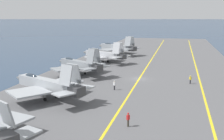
{
  "coord_description": "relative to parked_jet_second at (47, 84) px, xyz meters",
  "views": [
    {
      "loc": [
        -60.27,
        -8.1,
        14.24
      ],
      "look_at": [
        -4.02,
        5.25,
        2.9
      ],
      "focal_mm": 45.0,
      "sensor_mm": 36.0,
      "label": 1
    }
  ],
  "objects": [
    {
      "name": "deck_stripe_foul_line",
      "position": [
        18.54,
        -25.88,
        -2.49
      ],
      "size": [
        203.08,
        1.62,
        0.01
      ],
      "primitive_type": "cube",
      "rotation": [
        0.0,
        0.0,
        -0.01
      ],
      "color": "yellow",
      "rests_on": "carrier_deck"
    },
    {
      "name": "parked_jet_third",
      "position": [
        19.25,
        1.28,
        0.04
      ],
      "size": [
        13.78,
        14.8,
        6.69
      ],
      "color": "gray",
      "rests_on": "carrier_deck"
    },
    {
      "name": "crew_white_vest",
      "position": [
        8.1,
        -9.73,
        -1.52
      ],
      "size": [
        0.43,
        0.46,
        1.77
      ],
      "color": "#232328",
      "rests_on": "carrier_deck"
    },
    {
      "name": "crew_yellow_vest",
      "position": [
        16.33,
        -23.79,
        -1.54
      ],
      "size": [
        0.46,
        0.43,
        1.73
      ],
      "color": "#232328",
      "rests_on": "carrier_deck"
    },
    {
      "name": "deck_stripe_centerline",
      "position": [
        18.54,
        -12.99,
        -2.49
      ],
      "size": [
        203.08,
        0.36,
        0.01
      ],
      "primitive_type": "cube",
      "color": "yellow",
      "rests_on": "carrier_deck"
    },
    {
      "name": "carrier_deck",
      "position": [
        18.54,
        -12.99,
        -2.69
      ],
      "size": [
        225.65,
        46.87,
        0.4
      ],
      "primitive_type": "cube",
      "color": "#565659",
      "rests_on": "ground"
    },
    {
      "name": "parked_jet_fifth",
      "position": [
        55.46,
        0.25,
        0.14
      ],
      "size": [
        13.5,
        16.85,
        6.71
      ],
      "color": "gray",
      "rests_on": "carrier_deck"
    },
    {
      "name": "parked_jet_second",
      "position": [
        0.0,
        0.0,
        0.0
      ],
      "size": [
        13.69,
        16.69,
        6.5
      ],
      "color": "#9EA3A8",
      "rests_on": "carrier_deck"
    },
    {
      "name": "crew_red_vest",
      "position": [
        -8.76,
        -15.35,
        -1.48
      ],
      "size": [
        0.46,
        0.42,
        1.84
      ],
      "color": "#383328",
      "rests_on": "carrier_deck"
    },
    {
      "name": "parked_jet_fourth",
      "position": [
        37.8,
        0.35,
        -0.09
      ],
      "size": [
        12.41,
        16.49,
        6.33
      ],
      "color": "#A8AAAF",
      "rests_on": "carrier_deck"
    },
    {
      "name": "ground_plane",
      "position": [
        18.54,
        -12.99,
        -2.89
      ],
      "size": [
        2000.0,
        2000.0,
        0.0
      ],
      "primitive_type": "plane",
      "color": "navy"
    }
  ]
}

